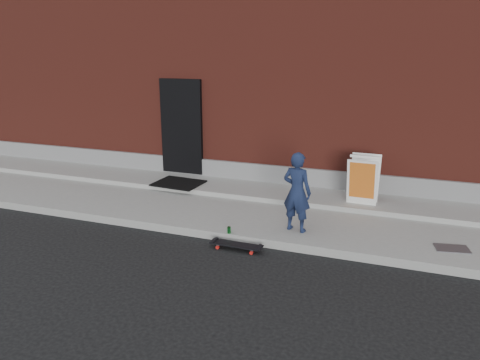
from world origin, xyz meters
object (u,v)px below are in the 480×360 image
at_px(soda_can, 229,230).
at_px(skateboard, 236,245).
at_px(child, 297,192).
at_px(pizza_sign, 363,180).

bearing_deg(soda_can, skateboard, -49.60).
distance_m(child, pizza_sign, 1.88).
height_order(pizza_sign, soda_can, pizza_sign).
height_order(skateboard, pizza_sign, pizza_sign).
height_order(child, pizza_sign, child).
xyz_separation_m(skateboard, soda_can, (-0.24, 0.28, 0.13)).
relative_size(pizza_sign, soda_can, 8.41).
bearing_deg(child, soda_can, 38.96).
bearing_deg(pizza_sign, soda_can, -133.21).
height_order(skateboard, soda_can, soda_can).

